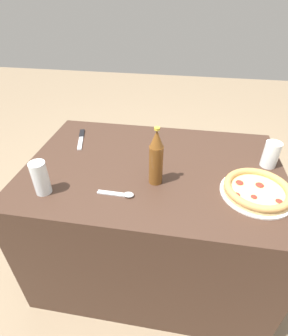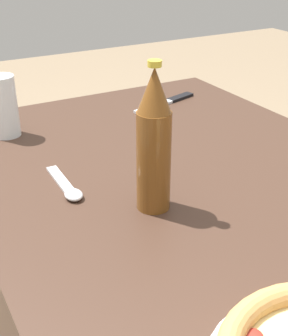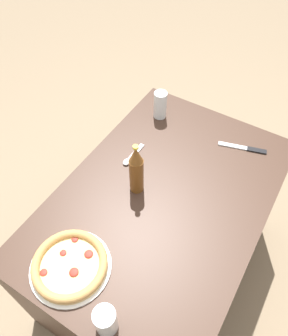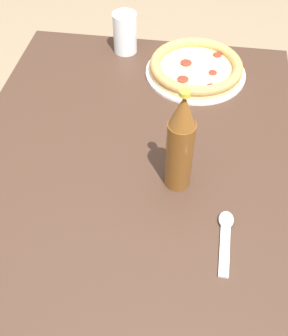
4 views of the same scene
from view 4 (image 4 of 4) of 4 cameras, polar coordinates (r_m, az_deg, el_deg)
ground_plane at (r=1.59m, az=-1.65°, el=-18.85°), size 8.00×8.00×0.00m
table at (r=1.26m, az=-2.01°, el=-12.55°), size 1.21×0.81×0.72m
pizza_salami at (r=1.26m, az=7.04°, el=13.33°), size 0.29×0.29×0.04m
glass_cola at (r=1.34m, az=-2.58°, el=17.58°), size 0.07×0.07×0.12m
beer_bottle at (r=0.88m, az=4.95°, el=3.30°), size 0.06×0.06×0.26m
spoon at (r=0.89m, az=10.98°, el=-8.46°), size 0.15×0.03×0.02m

